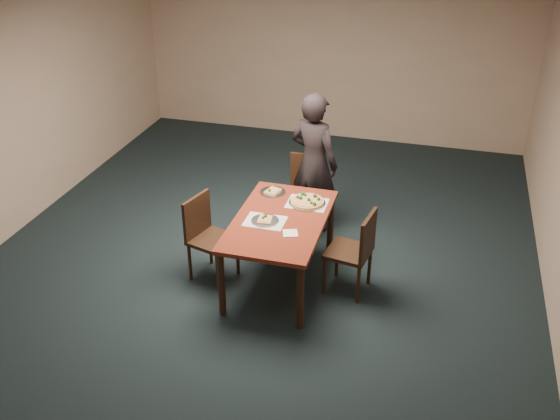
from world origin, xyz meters
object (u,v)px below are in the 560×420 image
(chair_far, at_px, (306,188))
(chair_right, at_px, (356,248))
(dining_table, at_px, (280,227))
(pizza_pan, at_px, (307,201))
(chair_left, at_px, (206,233))
(slice_plate_near, at_px, (265,220))
(slice_plate_far, at_px, (273,192))
(diner, at_px, (314,162))

(chair_far, distance_m, chair_right, 1.39)
(chair_right, bearing_deg, dining_table, -78.15)
(dining_table, height_order, chair_right, chair_right)
(dining_table, bearing_deg, chair_far, 90.70)
(dining_table, xyz_separation_m, chair_far, (-0.01, 1.17, -0.14))
(chair_right, distance_m, pizza_pan, 0.74)
(chair_left, bearing_deg, chair_right, -69.59)
(slice_plate_near, height_order, slice_plate_far, same)
(chair_left, bearing_deg, dining_table, -67.25)
(chair_right, bearing_deg, pizza_pan, -111.86)
(dining_table, height_order, chair_far, chair_far)
(chair_far, distance_m, slice_plate_far, 0.72)
(dining_table, relative_size, slice_plate_far, 5.36)
(chair_far, distance_m, diner, 0.34)
(diner, relative_size, pizza_pan, 4.36)
(dining_table, height_order, chair_left, chair_left)
(diner, bearing_deg, dining_table, 107.30)
(chair_far, relative_size, slice_plate_far, 3.25)
(chair_far, height_order, slice_plate_far, chair_far)
(slice_plate_far, bearing_deg, chair_left, -130.78)
(chair_left, relative_size, chair_right, 1.00)
(dining_table, height_order, diner, diner)
(slice_plate_near, bearing_deg, chair_left, -179.53)
(chair_left, xyz_separation_m, slice_plate_far, (0.54, 0.62, 0.25))
(slice_plate_near, xyz_separation_m, slice_plate_far, (-0.10, 0.62, -0.00))
(chair_left, xyz_separation_m, chair_right, (1.55, 0.13, 0.00))
(chair_right, height_order, pizza_pan, chair_right)
(chair_left, relative_size, slice_plate_near, 3.25)
(slice_plate_far, bearing_deg, slice_plate_near, -80.77)
(chair_right, distance_m, slice_plate_near, 0.95)
(diner, bearing_deg, slice_plate_far, 86.99)
(chair_left, bearing_deg, slice_plate_far, -25.02)
(dining_table, relative_size, chair_far, 1.65)
(pizza_pan, height_order, slice_plate_far, pizza_pan)
(dining_table, bearing_deg, diner, 86.84)
(chair_left, height_order, pizza_pan, chair_left)
(slice_plate_near, bearing_deg, dining_table, 34.21)
(chair_right, height_order, slice_plate_far, chair_right)
(slice_plate_near, bearing_deg, slice_plate_far, 99.23)
(slice_plate_far, bearing_deg, diner, 66.53)
(chair_left, height_order, chair_right, same)
(dining_table, xyz_separation_m, slice_plate_far, (-0.23, 0.53, 0.10))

